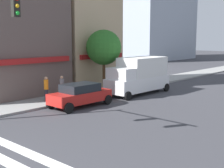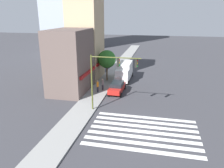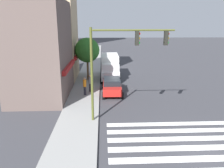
% 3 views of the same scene
% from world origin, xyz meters
% --- Properties ---
extents(storefront_row, '(14.14, 5.30, 14.13)m').
position_xyz_m(storefront_row, '(13.85, 11.50, 5.96)').
color(storefront_row, brown).
rests_on(storefront_row, ground_plane).
extents(sedan_red, '(4.44, 2.02, 1.59)m').
position_xyz_m(sedan_red, '(10.49, 4.70, 0.84)').
color(sedan_red, '#B21E19').
rests_on(sedan_red, ground_plane).
extents(box_truck_white, '(6.21, 2.42, 3.04)m').
position_xyz_m(box_truck_white, '(17.09, 4.70, 1.59)').
color(box_truck_white, white).
rests_on(box_truck_white, ground_plane).
extents(pedestrian_orange_vest, '(0.32, 0.32, 1.77)m').
position_xyz_m(pedestrian_orange_vest, '(9.68, 7.42, 1.07)').
color(pedestrian_orange_vest, '#23232D').
rests_on(pedestrian_orange_vest, sidewalk_left).
extents(pedestrian_grey_coat, '(0.32, 0.32, 1.77)m').
position_xyz_m(pedestrian_grey_coat, '(10.74, 6.95, 1.07)').
color(pedestrian_grey_coat, '#23232D').
rests_on(pedestrian_grey_coat, sidewalk_left).
extents(street_tree, '(3.01, 3.01, 5.20)m').
position_xyz_m(street_tree, '(15.81, 7.50, 3.84)').
color(street_tree, brown).
rests_on(street_tree, sidewalk_left).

